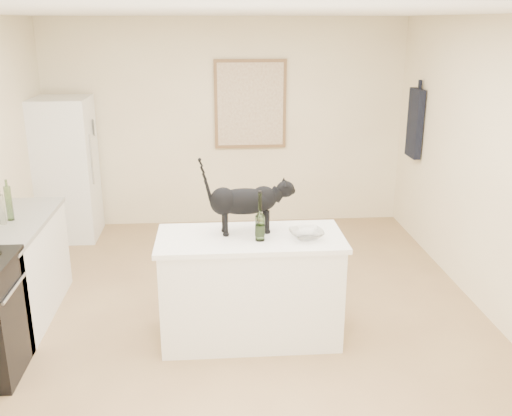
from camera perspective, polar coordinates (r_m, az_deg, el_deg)
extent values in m
plane|color=tan|center=(5.18, -1.82, -11.39)|extent=(5.50, 5.50, 0.00)
plane|color=white|center=(4.51, -2.16, 18.75)|extent=(5.50, 5.50, 0.00)
plane|color=#FAEDC2|center=(7.37, -2.93, 8.28)|extent=(4.50, 0.00, 4.50)
plane|color=#FAEDC2|center=(2.16, 1.39, -17.06)|extent=(4.50, 0.00, 4.50)
plane|color=#FAEDC2|center=(5.27, 23.30, 2.91)|extent=(0.00, 5.50, 5.50)
cube|color=white|center=(4.81, -0.55, -8.05)|extent=(1.44, 0.67, 0.86)
cube|color=white|center=(4.63, -0.57, -3.03)|extent=(1.50, 0.70, 0.04)
cube|color=white|center=(5.54, -22.72, -5.88)|extent=(0.60, 1.40, 0.86)
cube|color=gray|center=(5.38, -23.29, -1.48)|extent=(0.62, 1.44, 0.04)
cube|color=white|center=(7.28, -18.34, 3.65)|extent=(0.68, 0.68, 1.70)
cube|color=brown|center=(7.31, -0.56, 10.22)|extent=(0.90, 0.03, 1.10)
cube|color=beige|center=(7.29, -0.55, 10.20)|extent=(0.82, 0.00, 1.02)
cube|color=black|center=(7.07, 15.46, 8.07)|extent=(0.08, 0.34, 0.80)
cylinder|color=#315221|center=(4.47, 0.39, -1.09)|extent=(0.08, 0.08, 0.35)
imported|color=silver|center=(4.58, 4.99, -2.61)|extent=(0.31, 0.31, 0.07)
cube|color=beige|center=(7.23, -15.80, 7.69)|extent=(0.07, 0.14, 0.19)
cylinder|color=#274F1A|center=(5.38, -23.25, 0.42)|extent=(0.06, 0.06, 0.30)
cylinder|color=#A3B0A4|center=(5.30, -23.87, -0.16)|extent=(0.06, 0.06, 0.26)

